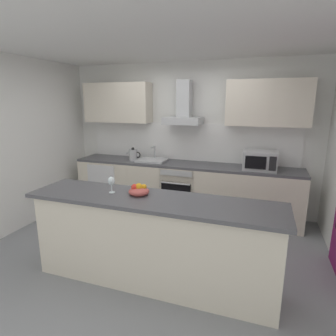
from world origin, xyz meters
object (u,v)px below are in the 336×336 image
at_px(kettle, 133,155).
at_px(fruit_bowl, 139,191).
at_px(wine_glass, 111,182).
at_px(microwave, 260,160).
at_px(sink, 152,160).
at_px(oven, 181,188).
at_px(range_hood, 184,110).
at_px(refrigerator, 110,183).

bearing_deg(kettle, fruit_bowl, -62.28).
height_order(wine_glass, fruit_bowl, wine_glass).
height_order(microwave, sink, microwave).
bearing_deg(microwave, oven, 178.75).
bearing_deg(microwave, range_hood, 172.97).
xyz_separation_m(oven, microwave, (1.28, -0.03, 0.59)).
height_order(kettle, fruit_bowl, kettle).
relative_size(kettle, range_hood, 0.40).
height_order(sink, fruit_bowl, sink).
xyz_separation_m(oven, kettle, (-0.88, -0.03, 0.55)).
relative_size(kettle, wine_glass, 1.62).
height_order(refrigerator, sink, sink).
bearing_deg(fruit_bowl, range_hood, 92.68).
height_order(sink, range_hood, range_hood).
distance_m(refrigerator, microwave, 2.76).
distance_m(kettle, fruit_bowl, 2.10).
xyz_separation_m(range_hood, wine_glass, (-0.21, -2.06, -0.69)).
bearing_deg(kettle, microwave, 0.15).
distance_m(sink, fruit_bowl, 2.01).
height_order(sink, wine_glass, sink).
distance_m(refrigerator, kettle, 0.79).
distance_m(oven, kettle, 1.04).
relative_size(microwave, kettle, 1.73).
xyz_separation_m(microwave, wine_glass, (-1.49, -1.90, 0.04)).
height_order(refrigerator, range_hood, range_hood).
bearing_deg(fruit_bowl, oven, 92.87).
distance_m(kettle, range_hood, 1.19).
height_order(oven, microwave, microwave).
xyz_separation_m(sink, range_hood, (0.54, 0.12, 0.86)).
bearing_deg(refrigerator, kettle, -3.33).
distance_m(oven, fruit_bowl, 1.98).
bearing_deg(microwave, wine_glass, -128.02).
bearing_deg(refrigerator, fruit_bowl, -51.41).
relative_size(microwave, sink, 1.00).
relative_size(oven, microwave, 1.60).
relative_size(sink, wine_glass, 2.81).
relative_size(oven, sink, 1.60).
xyz_separation_m(refrigerator, microwave, (2.69, -0.03, 0.62)).
xyz_separation_m(kettle, fruit_bowl, (0.98, -1.86, 0.01)).
distance_m(wine_glass, fruit_bowl, 0.32).
relative_size(microwave, wine_glass, 2.81).
bearing_deg(oven, wine_glass, -96.25).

